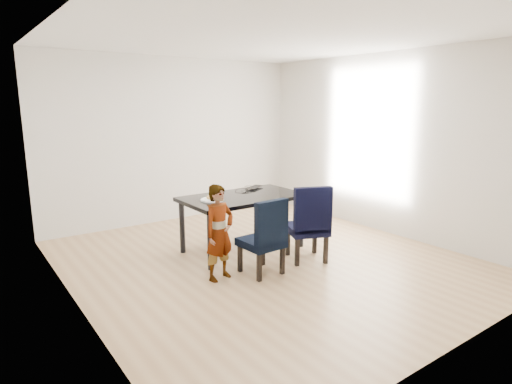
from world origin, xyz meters
TOP-DOWN VIEW (x-y plane):
  - floor at (0.00, 0.00)m, footprint 4.50×5.00m
  - ceiling at (0.00, 0.00)m, footprint 4.50×5.00m
  - wall_back at (0.00, 2.50)m, footprint 4.50×0.01m
  - wall_front at (0.00, -2.50)m, footprint 4.50×0.01m
  - wall_left at (-2.25, 0.00)m, footprint 0.01×5.00m
  - wall_right at (2.25, 0.00)m, footprint 0.01×5.00m
  - dining_table at (0.00, 0.50)m, footprint 1.60×0.90m
  - chair_left at (-0.29, -0.30)m, footprint 0.45×0.47m
  - chair_right at (0.44, -0.28)m, footprint 0.62×0.63m
  - child at (-0.77, -0.16)m, footprint 0.44×0.34m
  - plate at (-0.47, 0.49)m, footprint 0.38×0.38m
  - sandwich at (-0.48, 0.48)m, footprint 0.18×0.12m
  - laptop at (0.39, 0.85)m, footprint 0.39×0.34m
  - cable_tangle at (0.17, 0.65)m, footprint 0.16×0.16m

SIDE VIEW (x-z plane):
  - floor at x=0.00m, z-range -0.01..0.00m
  - dining_table at x=0.00m, z-range 0.00..0.75m
  - chair_left at x=-0.29m, z-range 0.00..0.90m
  - chair_right at x=0.44m, z-range 0.00..0.98m
  - child at x=-0.77m, z-range 0.00..1.09m
  - cable_tangle at x=0.17m, z-range 0.75..0.76m
  - plate at x=-0.47m, z-range 0.75..0.77m
  - laptop at x=0.39m, z-range 0.75..0.78m
  - sandwich at x=-0.48m, z-range 0.77..0.83m
  - wall_back at x=0.00m, z-range 0.00..2.70m
  - wall_front at x=0.00m, z-range 0.00..2.70m
  - wall_left at x=-2.25m, z-range 0.00..2.70m
  - wall_right at x=2.25m, z-range 0.00..2.70m
  - ceiling at x=0.00m, z-range 2.70..2.71m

